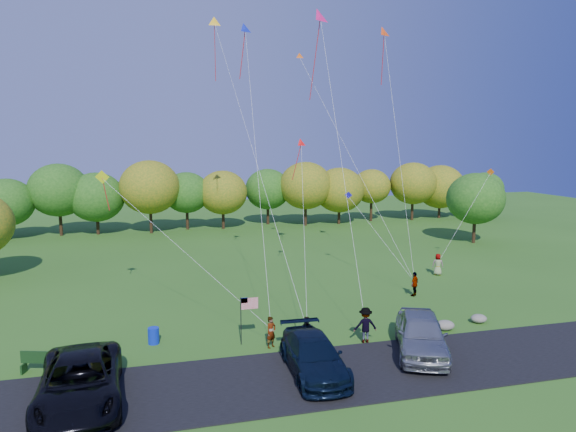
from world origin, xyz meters
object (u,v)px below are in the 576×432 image
(flyer_c, at_px, (365,325))
(minivan_navy, at_px, (314,356))
(park_bench, at_px, (41,361))
(trash_barrel, at_px, (154,336))
(flyer_d, at_px, (415,284))
(flyer_e, at_px, (438,264))
(flyer_a, at_px, (271,332))
(flyer_b, at_px, (307,333))
(minivan_silver, at_px, (421,334))
(minivan_dark, at_px, (80,382))

(flyer_c, bearing_deg, minivan_navy, 43.97)
(park_bench, relative_size, trash_barrel, 2.14)
(minivan_navy, height_order, park_bench, minivan_navy)
(flyer_c, distance_m, park_bench, 15.93)
(flyer_d, distance_m, flyer_e, 6.57)
(flyer_a, height_order, flyer_e, flyer_e)
(minivan_navy, relative_size, flyer_b, 3.43)
(minivan_navy, relative_size, flyer_a, 3.49)
(minivan_silver, relative_size, flyer_c, 3.07)
(trash_barrel, bearing_deg, flyer_c, -13.61)
(flyer_e, bearing_deg, flyer_a, 59.44)
(flyer_d, height_order, park_bench, flyer_d)
(minivan_silver, xyz_separation_m, trash_barrel, (-13.02, 4.74, -0.63))
(flyer_e, bearing_deg, minivan_navy, 69.34)
(flyer_c, height_order, trash_barrel, flyer_c)
(flyer_e, xyz_separation_m, trash_barrel, (-22.10, -9.05, -0.44))
(minivan_navy, bearing_deg, flyer_a, 110.78)
(flyer_a, distance_m, flyer_e, 19.62)
(flyer_e, bearing_deg, minivan_dark, 56.10)
(flyer_a, relative_size, flyer_d, 0.97)
(minivan_dark, xyz_separation_m, flyer_e, (24.93, 15.02, -0.15))
(minivan_navy, height_order, flyer_d, minivan_navy)
(flyer_b, height_order, flyer_e, flyer_e)
(flyer_a, relative_size, park_bench, 0.89)
(flyer_c, distance_m, flyer_d, 9.61)
(flyer_b, xyz_separation_m, flyer_e, (14.41, 11.69, 0.03))
(minivan_dark, distance_m, trash_barrel, 6.64)
(minivan_navy, relative_size, flyer_c, 2.99)
(minivan_navy, height_order, trash_barrel, minivan_navy)
(minivan_silver, distance_m, trash_barrel, 13.87)
(flyer_b, relative_size, trash_barrel, 1.94)
(minivan_navy, bearing_deg, flyer_b, 80.87)
(minivan_silver, distance_m, park_bench, 18.21)
(flyer_c, bearing_deg, minivan_dark, 19.85)
(flyer_b, bearing_deg, minivan_navy, -76.76)
(minivan_dark, relative_size, park_bench, 3.73)
(flyer_a, relative_size, flyer_b, 0.98)
(minivan_navy, xyz_separation_m, trash_barrel, (-7.13, 5.57, -0.46))
(flyer_e, relative_size, park_bench, 0.94)
(trash_barrel, bearing_deg, flyer_e, 22.25)
(minivan_dark, bearing_deg, flyer_b, 14.08)
(flyer_d, bearing_deg, flyer_a, -10.06)
(flyer_d, xyz_separation_m, park_bench, (-22.54, -6.58, -0.29))
(minivan_navy, distance_m, minivan_silver, 5.95)
(flyer_a, bearing_deg, park_bench, 147.93)
(flyer_d, distance_m, trash_barrel, 18.06)
(minivan_dark, distance_m, flyer_d, 22.82)
(minivan_navy, distance_m, trash_barrel, 9.06)
(flyer_a, distance_m, flyer_b, 1.88)
(minivan_navy, distance_m, flyer_d, 14.35)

